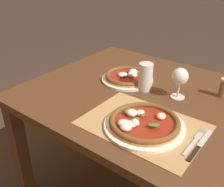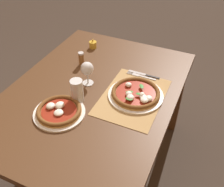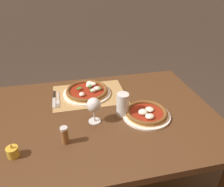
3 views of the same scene
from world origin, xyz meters
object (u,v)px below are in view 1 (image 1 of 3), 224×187
Objects in this scene: pizza_near at (144,123)px; fork at (195,141)px; pepper_shaker at (223,88)px; pizza_far at (128,77)px; wine_glass at (180,78)px; knife at (200,145)px; pint_glass at (146,77)px.

pizza_near is 1.64× the size of fork.
pizza_near is at bearing -110.04° from pepper_shaker.
pizza_near is 0.21m from fork.
pepper_shaker reaches higher than pizza_far.
wine_glass reaches higher than knife.
knife is (0.02, -0.01, 0.00)m from fork.
fork is 0.93× the size of knife.
knife is 0.44m from pepper_shaker.
pepper_shaker is (0.17, 0.46, 0.03)m from pizza_near.
fork is at bearing -54.25° from wine_glass.
pizza_far is (-0.31, 0.33, -0.00)m from pizza_near.
pizza_far is at bearing -165.17° from pepper_shaker.
pint_glass is 0.38m from pepper_shaker.
pint_glass reaches higher than pizza_near.
pizza_near is at bearing -89.80° from wine_glass.
wine_glass is 0.72× the size of knife.
wine_glass is at bearing 8.60° from pint_glass.
pepper_shaker is at bearing 94.58° from fork.
pizza_near reaches higher than pizza_far.
wine_glass is at bearing -2.65° from pizza_far.
knife is at bearing 6.76° from pizza_near.
pint_glass is at bearing -16.34° from pizza_far.
pint_glass is at bearing -171.40° from wine_glass.
fork is (0.20, -0.28, -0.10)m from wine_glass.
pizza_near is 0.34m from pint_glass.
knife is at bearing -33.84° from pint_glass.
knife is at bearing -24.31° from fork.
pizza_far is 0.15m from pint_glass.
fork is 0.03m from knife.
fork is (0.20, 0.04, -0.02)m from pizza_near.
pizza_near reaches higher than knife.
pint_glass reaches higher than pizza_far.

